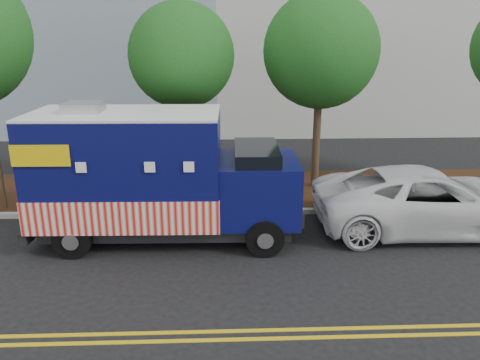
{
  "coord_description": "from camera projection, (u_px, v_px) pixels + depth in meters",
  "views": [
    {
      "loc": [
        2.2,
        -11.83,
        5.24
      ],
      "look_at": [
        2.7,
        0.6,
        1.34
      ],
      "focal_mm": 35.0,
      "sensor_mm": 36.0,
      "label": 1
    }
  ],
  "objects": [
    {
      "name": "white_car",
      "position": [
        428.0,
        200.0,
        12.87
      ],
      "size": [
        6.29,
        3.01,
        1.73
      ],
      "primitive_type": "imported",
      "rotation": [
        0.0,
        0.0,
        1.55
      ],
      "color": "silver",
      "rests_on": "ground"
    },
    {
      "name": "mulch_strip",
      "position": [
        159.0,
        191.0,
        16.08
      ],
      "size": [
        120.0,
        4.0,
        0.15
      ],
      "primitive_type": "cube",
      "color": "#32180D",
      "rests_on": "ground"
    },
    {
      "name": "centerline_near",
      "position": [
        103.0,
        334.0,
        8.52
      ],
      "size": [
        120.0,
        0.1,
        0.01
      ],
      "primitive_type": "cube",
      "color": "gold",
      "rests_on": "ground"
    },
    {
      "name": "sign_post",
      "position": [
        1.0,
        175.0,
        14.0
      ],
      "size": [
        0.06,
        0.06,
        2.4
      ],
      "primitive_type": "cube",
      "color": "#473828",
      "rests_on": "ground"
    },
    {
      "name": "centerline_far",
      "position": [
        100.0,
        343.0,
        8.28
      ],
      "size": [
        120.0,
        0.1,
        0.01
      ],
      "primitive_type": "cube",
      "color": "gold",
      "rests_on": "ground"
    },
    {
      "name": "food_truck",
      "position": [
        153.0,
        179.0,
        12.12
      ],
      "size": [
        6.96,
        2.76,
        3.63
      ],
      "rotation": [
        0.0,
        0.0,
        -0.02
      ],
      "color": "black",
      "rests_on": "ground"
    },
    {
      "name": "tree_c",
      "position": [
        321.0,
        51.0,
        15.05
      ],
      "size": [
        3.73,
        3.73,
        6.59
      ],
      "color": "#38281C",
      "rests_on": "ground"
    },
    {
      "name": "curb",
      "position": [
        150.0,
        213.0,
        14.08
      ],
      "size": [
        120.0,
        0.18,
        0.15
      ],
      "primitive_type": "cube",
      "color": "#9E9E99",
      "rests_on": "ground"
    },
    {
      "name": "tree_b",
      "position": [
        182.0,
        56.0,
        14.61
      ],
      "size": [
        3.31,
        3.31,
        6.26
      ],
      "color": "#38281C",
      "rests_on": "ground"
    },
    {
      "name": "ground",
      "position": [
        142.0,
        235.0,
        12.77
      ],
      "size": [
        120.0,
        120.0,
        0.0
      ],
      "primitive_type": "plane",
      "color": "black",
      "rests_on": "ground"
    }
  ]
}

